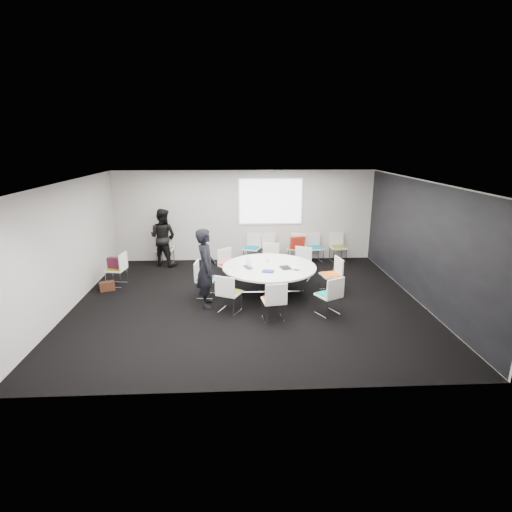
{
  "coord_description": "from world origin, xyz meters",
  "views": [
    {
      "loc": [
        -0.25,
        -8.74,
        3.66
      ],
      "look_at": [
        0.2,
        0.4,
        1.0
      ],
      "focal_mm": 28.0,
      "sensor_mm": 36.0,
      "label": 1
    }
  ],
  "objects_px": {
    "chair_ring_b": "(301,270)",
    "chair_ring_f": "(229,300)",
    "person_back": "(163,237)",
    "cup": "(267,260)",
    "chair_back_d": "(315,253)",
    "chair_back_e": "(338,253)",
    "maroon_bag": "(115,263)",
    "chair_ring_h": "(328,303)",
    "person_main": "(206,268)",
    "chair_ring_d": "(229,272)",
    "chair_back_c": "(296,253)",
    "chair_spare_left": "(117,275)",
    "chair_ring_e": "(205,286)",
    "chair_back_b": "(270,253)",
    "chair_ring_a": "(331,282)",
    "chair_back_a": "(252,254)",
    "chair_person_back": "(165,255)",
    "brown_bag": "(107,286)",
    "conference_table": "(269,273)",
    "laptop": "(250,267)",
    "chair_ring_g": "(274,308)"
  },
  "relations": [
    {
      "from": "chair_ring_a",
      "to": "chair_back_e",
      "type": "relative_size",
      "value": 1.0
    },
    {
      "from": "cup",
      "to": "chair_back_d",
      "type": "bearing_deg",
      "value": 54.46
    },
    {
      "from": "chair_spare_left",
      "to": "brown_bag",
      "type": "xyz_separation_m",
      "value": [
        -0.16,
        -0.38,
        -0.16
      ]
    },
    {
      "from": "cup",
      "to": "chair_ring_b",
      "type": "bearing_deg",
      "value": 34.27
    },
    {
      "from": "chair_ring_e",
      "to": "chair_back_e",
      "type": "xyz_separation_m",
      "value": [
        3.94,
        2.78,
        0.0
      ]
    },
    {
      "from": "chair_ring_e",
      "to": "chair_spare_left",
      "type": "height_order",
      "value": "same"
    },
    {
      "from": "chair_back_b",
      "to": "cup",
      "type": "xyz_separation_m",
      "value": [
        -0.27,
        -2.36,
        0.5
      ]
    },
    {
      "from": "chair_back_e",
      "to": "chair_spare_left",
      "type": "bearing_deg",
      "value": 11.49
    },
    {
      "from": "conference_table",
      "to": "chair_spare_left",
      "type": "distance_m",
      "value": 4.0
    },
    {
      "from": "chair_spare_left",
      "to": "chair_ring_e",
      "type": "bearing_deg",
      "value": -101.56
    },
    {
      "from": "chair_ring_e",
      "to": "chair_back_c",
      "type": "relative_size",
      "value": 1.0
    },
    {
      "from": "chair_ring_b",
      "to": "brown_bag",
      "type": "xyz_separation_m",
      "value": [
        -5.02,
        -0.58,
        -0.16
      ]
    },
    {
      "from": "chair_ring_d",
      "to": "chair_back_a",
      "type": "distance_m",
      "value": 1.86
    },
    {
      "from": "chair_back_b",
      "to": "maroon_bag",
      "type": "height_order",
      "value": "chair_back_b"
    },
    {
      "from": "chair_ring_d",
      "to": "chair_back_c",
      "type": "height_order",
      "value": "same"
    },
    {
      "from": "chair_ring_f",
      "to": "brown_bag",
      "type": "bearing_deg",
      "value": -179.02
    },
    {
      "from": "chair_ring_e",
      "to": "chair_back_e",
      "type": "height_order",
      "value": "same"
    },
    {
      "from": "chair_ring_d",
      "to": "laptop",
      "type": "height_order",
      "value": "chair_ring_d"
    },
    {
      "from": "chair_back_a",
      "to": "chair_person_back",
      "type": "distance_m",
      "value": 2.67
    },
    {
      "from": "laptop",
      "to": "cup",
      "type": "relative_size",
      "value": 3.62
    },
    {
      "from": "chair_ring_d",
      "to": "chair_ring_f",
      "type": "distance_m",
      "value": 2.0
    },
    {
      "from": "chair_ring_h",
      "to": "laptop",
      "type": "height_order",
      "value": "chair_ring_h"
    },
    {
      "from": "person_back",
      "to": "chair_ring_b",
      "type": "bearing_deg",
      "value": -178.87
    },
    {
      "from": "laptop",
      "to": "brown_bag",
      "type": "distance_m",
      "value": 3.68
    },
    {
      "from": "person_main",
      "to": "chair_ring_f",
      "type": "bearing_deg",
      "value": -131.61
    },
    {
      "from": "person_main",
      "to": "maroon_bag",
      "type": "height_order",
      "value": "person_main"
    },
    {
      "from": "chair_ring_b",
      "to": "chair_ring_d",
      "type": "xyz_separation_m",
      "value": [
        -1.95,
        -0.03,
        0.0
      ]
    },
    {
      "from": "chair_back_a",
      "to": "chair_person_back",
      "type": "relative_size",
      "value": 1.0
    },
    {
      "from": "conference_table",
      "to": "maroon_bag",
      "type": "relative_size",
      "value": 5.67
    },
    {
      "from": "chair_back_c",
      "to": "laptop",
      "type": "distance_m",
      "value": 3.21
    },
    {
      "from": "chair_back_e",
      "to": "maroon_bag",
      "type": "bearing_deg",
      "value": 11.43
    },
    {
      "from": "chair_back_d",
      "to": "chair_back_e",
      "type": "relative_size",
      "value": 1.0
    },
    {
      "from": "maroon_bag",
      "to": "chair_person_back",
      "type": "bearing_deg",
      "value": 63.87
    },
    {
      "from": "chair_ring_b",
      "to": "maroon_bag",
      "type": "relative_size",
      "value": 2.2
    },
    {
      "from": "brown_bag",
      "to": "chair_back_e",
      "type": "bearing_deg",
      "value": 19.41
    },
    {
      "from": "chair_ring_h",
      "to": "chair_ring_f",
      "type": "bearing_deg",
      "value": 145.81
    },
    {
      "from": "chair_back_c",
      "to": "chair_ring_a",
      "type": "bearing_deg",
      "value": 124.24
    },
    {
      "from": "chair_back_c",
      "to": "chair_ring_d",
      "type": "bearing_deg",
      "value": 63.25
    },
    {
      "from": "chair_ring_f",
      "to": "brown_bag",
      "type": "distance_m",
      "value": 3.43
    },
    {
      "from": "chair_back_d",
      "to": "chair_ring_d",
      "type": "bearing_deg",
      "value": 22.33
    },
    {
      "from": "conference_table",
      "to": "chair_ring_g",
      "type": "height_order",
      "value": "chair_ring_g"
    },
    {
      "from": "chair_ring_h",
      "to": "cup",
      "type": "distance_m",
      "value": 2.07
    },
    {
      "from": "chair_ring_b",
      "to": "chair_ring_a",
      "type": "bearing_deg",
      "value": 145.54
    },
    {
      "from": "chair_ring_e",
      "to": "chair_person_back",
      "type": "bearing_deg",
      "value": -146.62
    },
    {
      "from": "chair_ring_b",
      "to": "chair_ring_f",
      "type": "bearing_deg",
      "value": 70.35
    },
    {
      "from": "chair_back_e",
      "to": "laptop",
      "type": "bearing_deg",
      "value": 39.09
    },
    {
      "from": "chair_ring_d",
      "to": "chair_ring_f",
      "type": "height_order",
      "value": "same"
    },
    {
      "from": "chair_back_c",
      "to": "maroon_bag",
      "type": "height_order",
      "value": "chair_back_c"
    },
    {
      "from": "conference_table",
      "to": "chair_person_back",
      "type": "bearing_deg",
      "value": 137.54
    },
    {
      "from": "chair_ring_d",
      "to": "chair_back_d",
      "type": "bearing_deg",
      "value": 173.09
    }
  ]
}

